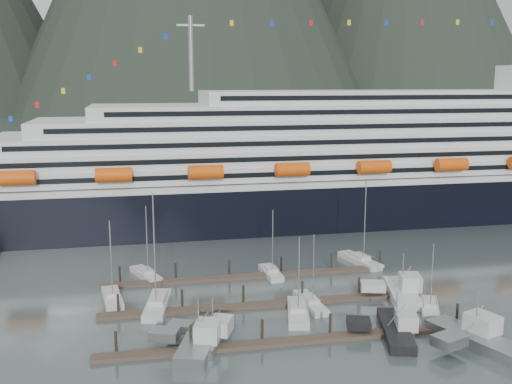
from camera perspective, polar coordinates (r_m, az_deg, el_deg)
ground at (r=87.88m, az=4.53°, el=-11.23°), size 1600.00×1600.00×0.00m
cruise_ship at (r=144.88m, az=9.98°, el=2.27°), size 210.00×30.40×50.30m
dock_near at (r=77.72m, az=3.04°, el=-13.98°), size 48.18×2.28×3.20m
dock_mid at (r=89.37m, az=0.89°, el=-10.60°), size 48.18×2.28×3.20m
dock_far at (r=101.34m, az=-0.72°, el=-8.00°), size 48.18×2.28×3.20m
sailboat_a at (r=93.73m, az=-13.52°, el=-9.80°), size 3.67×9.11×13.02m
sailboat_b at (r=89.49m, az=-9.38°, el=-10.61°), size 4.86×11.58×17.89m
sailboat_c at (r=85.98m, az=4.03°, el=-11.42°), size 5.20×10.70×12.22m
sailboat_d at (r=89.76m, az=5.21°, el=-10.49°), size 2.91×9.75×11.39m
sailboat_e at (r=103.40m, az=-10.44°, el=-7.74°), size 5.41×9.18×12.78m
sailboat_f at (r=102.53m, az=1.45°, el=-7.72°), size 2.82×8.30×11.91m
sailboat_g at (r=110.70m, az=9.88°, el=-6.47°), size 5.13×11.11×15.81m
sailboat_h at (r=91.10m, az=16.22°, el=-10.56°), size 5.48×8.34×10.55m
trawler_a at (r=78.61m, az=-4.23°, el=-13.29°), size 9.54×11.67×6.21m
trawler_b at (r=76.28m, az=-5.57°, el=-14.00°), size 9.79×12.04×7.45m
trawler_c at (r=81.79m, az=13.05°, el=-12.55°), size 9.75×13.06×6.43m
trawler_d at (r=81.71m, az=20.08°, el=-12.88°), size 10.92×13.45×7.72m
trawler_e at (r=95.02m, az=13.64°, el=-9.18°), size 9.72×12.33×7.66m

